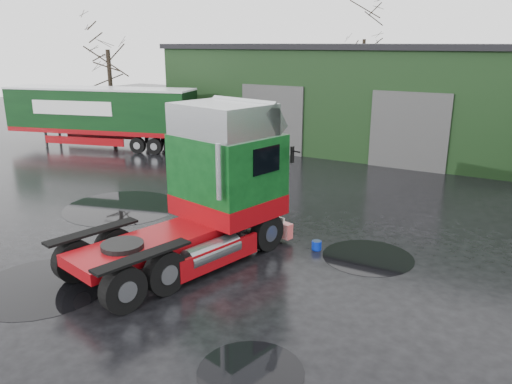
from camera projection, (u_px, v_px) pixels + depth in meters
ground at (228, 255)px, 15.61m from camera, size 100.00×100.00×0.00m
warehouse at (435, 98)px, 30.30m from camera, size 32.40×12.40×6.30m
hero_tractor at (175, 189)px, 14.32m from camera, size 4.81×8.08×4.69m
trailer_left at (101, 118)px, 31.05m from camera, size 12.35×5.71×3.77m
wash_bucket at (317, 245)px, 15.99m from camera, size 0.41×0.41×0.29m
tree_left at (110, 77)px, 32.51m from camera, size 4.40×4.40×8.50m
tree_back_a at (363, 63)px, 41.97m from camera, size 4.40×4.40×9.50m
puddle_0 at (43, 286)px, 13.61m from camera, size 3.71×3.71×0.01m
puddle_1 at (368, 257)px, 15.46m from camera, size 2.81×2.81×0.01m
puddle_2 at (122, 207)px, 20.13m from camera, size 4.58×4.58×0.01m
puddle_3 at (251, 372)px, 10.07m from camera, size 2.20×2.20×0.01m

